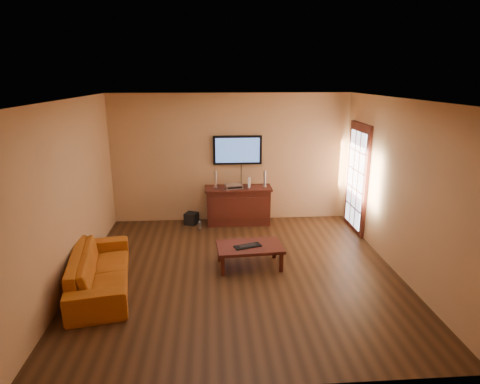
{
  "coord_description": "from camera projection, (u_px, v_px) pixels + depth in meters",
  "views": [
    {
      "loc": [
        -0.41,
        -5.81,
        3.01
      ],
      "look_at": [
        0.07,
        0.8,
        1.1
      ],
      "focal_mm": 30.0,
      "sensor_mm": 36.0,
      "label": 1
    }
  ],
  "objects": [
    {
      "name": "av_receiver",
      "position": [
        234.0,
        186.0,
        8.29
      ],
      "size": [
        0.38,
        0.3,
        0.08
      ],
      "primitive_type": "cube",
      "rotation": [
        0.0,
        0.0,
        0.15
      ],
      "color": "silver",
      "rests_on": "media_console"
    },
    {
      "name": "game_console",
      "position": [
        249.0,
        183.0,
        8.34
      ],
      "size": [
        0.07,
        0.15,
        0.2
      ],
      "primitive_type": "cube",
      "rotation": [
        0.0,
        0.0,
        -0.23
      ],
      "color": "white",
      "rests_on": "media_console"
    },
    {
      "name": "sofa",
      "position": [
        100.0,
        264.0,
        5.84
      ],
      "size": [
        0.93,
        2.05,
        0.77
      ],
      "primitive_type": "imported",
      "rotation": [
        0.0,
        0.0,
        1.75
      ],
      "color": "#A45012",
      "rests_on": "ground"
    },
    {
      "name": "television",
      "position": [
        237.0,
        150.0,
        8.36
      ],
      "size": [
        1.02,
        0.08,
        0.6
      ],
      "color": "black",
      "rests_on": "ground"
    },
    {
      "name": "speaker_right",
      "position": [
        265.0,
        179.0,
        8.38
      ],
      "size": [
        0.09,
        0.09,
        0.34
      ],
      "color": "silver",
      "rests_on": "media_console"
    },
    {
      "name": "media_console",
      "position": [
        238.0,
        205.0,
        8.46
      ],
      "size": [
        1.39,
        0.53,
        0.79
      ],
      "color": "#3B130D",
      "rests_on": "ground"
    },
    {
      "name": "coffee_table",
      "position": [
        250.0,
        248.0,
        6.53
      ],
      "size": [
        1.1,
        0.71,
        0.37
      ],
      "color": "#3B130D",
      "rests_on": "ground"
    },
    {
      "name": "bottle",
      "position": [
        200.0,
        226.0,
        8.14
      ],
      "size": [
        0.07,
        0.07,
        0.21
      ],
      "color": "white",
      "rests_on": "ground"
    },
    {
      "name": "speaker_left",
      "position": [
        216.0,
        180.0,
        8.31
      ],
      "size": [
        0.1,
        0.1,
        0.36
      ],
      "color": "silver",
      "rests_on": "media_console"
    },
    {
      "name": "room_walls",
      "position": [
        237.0,
        161.0,
        6.56
      ],
      "size": [
        5.0,
        5.0,
        5.0
      ],
      "color": "tan",
      "rests_on": "ground"
    },
    {
      "name": "french_door",
      "position": [
        357.0,
        179.0,
        7.94
      ],
      "size": [
        0.07,
        1.02,
        2.22
      ],
      "color": "#3B130D",
      "rests_on": "ground"
    },
    {
      "name": "subwoofer",
      "position": [
        191.0,
        218.0,
        8.48
      ],
      "size": [
        0.32,
        0.32,
        0.25
      ],
      "primitive_type": "cube",
      "rotation": [
        0.0,
        0.0,
        -0.4
      ],
      "color": "black",
      "rests_on": "ground"
    },
    {
      "name": "ground_plane",
      "position": [
        239.0,
        272.0,
        6.43
      ],
      "size": [
        5.0,
        5.0,
        0.0
      ],
      "primitive_type": "plane",
      "color": "black",
      "rests_on": "ground"
    },
    {
      "name": "keyboard",
      "position": [
        248.0,
        246.0,
        6.47
      ],
      "size": [
        0.47,
        0.29,
        0.03
      ],
      "color": "black",
      "rests_on": "coffee_table"
    }
  ]
}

